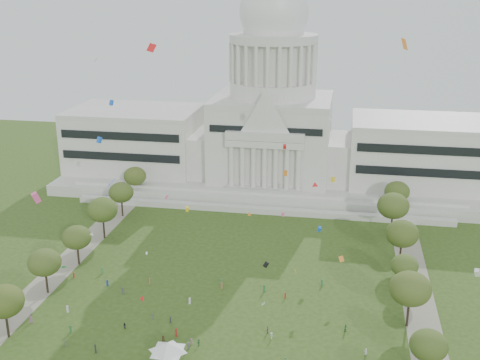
# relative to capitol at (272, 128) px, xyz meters

# --- Properties ---
(ground) EXTENTS (400.00, 400.00, 0.00)m
(ground) POSITION_rel_capitol_xyz_m (0.00, -113.59, -22.30)
(ground) COLOR #314A17
(ground) RESTS_ON ground
(capitol) EXTENTS (160.00, 64.50, 91.30)m
(capitol) POSITION_rel_capitol_xyz_m (0.00, 0.00, 0.00)
(capitol) COLOR beige
(capitol) RESTS_ON ground
(path_left) EXTENTS (8.00, 160.00, 0.04)m
(path_left) POSITION_rel_capitol_xyz_m (-48.00, -83.59, -22.28)
(path_left) COLOR gray
(path_left) RESTS_ON ground
(path_right) EXTENTS (8.00, 160.00, 0.04)m
(path_right) POSITION_rel_capitol_xyz_m (48.00, -83.59, -22.28)
(path_right) COLOR gray
(path_right) RESTS_ON ground
(row_tree_l_1) EXTENTS (8.86, 8.86, 12.59)m
(row_tree_l_1) POSITION_rel_capitol_xyz_m (-44.07, -116.55, -13.34)
(row_tree_l_1) COLOR black
(row_tree_l_1) RESTS_ON ground
(row_tree_r_1) EXTENTS (7.58, 7.58, 10.78)m
(row_tree_r_1) POSITION_rel_capitol_xyz_m (46.22, -115.34, -14.64)
(row_tree_r_1) COLOR black
(row_tree_r_1) RESTS_ON ground
(row_tree_l_2) EXTENTS (8.42, 8.42, 11.97)m
(row_tree_l_2) POSITION_rel_capitol_xyz_m (-45.04, -96.29, -13.79)
(row_tree_l_2) COLOR black
(row_tree_l_2) RESTS_ON ground
(row_tree_r_2) EXTENTS (9.55, 9.55, 13.58)m
(row_tree_r_2) POSITION_rel_capitol_xyz_m (44.17, -96.15, -12.64)
(row_tree_r_2) COLOR black
(row_tree_r_2) RESTS_ON ground
(row_tree_l_3) EXTENTS (8.12, 8.12, 11.55)m
(row_tree_l_3) POSITION_rel_capitol_xyz_m (-44.09, -79.67, -14.09)
(row_tree_l_3) COLOR black
(row_tree_l_3) RESTS_ON ground
(row_tree_r_3) EXTENTS (7.01, 7.01, 9.98)m
(row_tree_r_3) POSITION_rel_capitol_xyz_m (44.40, -79.10, -15.21)
(row_tree_r_3) COLOR black
(row_tree_r_3) RESTS_ON ground
(row_tree_l_4) EXTENTS (9.29, 9.29, 13.21)m
(row_tree_l_4) POSITION_rel_capitol_xyz_m (-44.08, -61.17, -12.90)
(row_tree_l_4) COLOR black
(row_tree_l_4) RESTS_ON ground
(row_tree_r_4) EXTENTS (9.19, 9.19, 13.06)m
(row_tree_r_4) POSITION_rel_capitol_xyz_m (44.76, -63.55, -13.01)
(row_tree_r_4) COLOR black
(row_tree_r_4) RESTS_ON ground
(row_tree_l_5) EXTENTS (8.33, 8.33, 11.85)m
(row_tree_l_5) POSITION_rel_capitol_xyz_m (-45.22, -42.58, -13.88)
(row_tree_l_5) COLOR black
(row_tree_l_5) RESTS_ON ground
(row_tree_r_5) EXTENTS (9.82, 9.82, 13.96)m
(row_tree_r_5) POSITION_rel_capitol_xyz_m (43.49, -43.40, -12.37)
(row_tree_r_5) COLOR black
(row_tree_r_5) RESTS_ON ground
(row_tree_l_6) EXTENTS (8.19, 8.19, 11.64)m
(row_tree_l_6) POSITION_rel_capitol_xyz_m (-46.87, -24.45, -14.02)
(row_tree_l_6) COLOR black
(row_tree_l_6) RESTS_ON ground
(row_tree_r_6) EXTENTS (8.42, 8.42, 11.97)m
(row_tree_r_6) POSITION_rel_capitol_xyz_m (45.96, -25.46, -13.79)
(row_tree_r_6) COLOR black
(row_tree_r_6) RESTS_ON ground
(event_tent) EXTENTS (8.65, 8.65, 4.71)m
(event_tent) POSITION_rel_capitol_xyz_m (-6.11, -119.23, -18.64)
(event_tent) COLOR #4C4C4C
(event_tent) RESTS_ON ground
(person_0) EXTENTS (0.88, 0.89, 1.55)m
(person_0) POSITION_rel_capitol_xyz_m (34.63, -109.34, -21.52)
(person_0) COLOR silver
(person_0) RESTS_ON ground
(person_2) EXTENTS (1.02, 0.95, 1.80)m
(person_2) POSITION_rel_capitol_xyz_m (30.31, -101.03, -21.40)
(person_2) COLOR #33723F
(person_2) RESTS_ON ground
(person_3) EXTENTS (0.88, 1.18, 1.64)m
(person_3) POSITION_rel_capitol_xyz_m (14.02, -106.98, -21.48)
(person_3) COLOR silver
(person_3) RESTS_ON ground
(person_4) EXTENTS (0.75, 1.10, 1.71)m
(person_4) POSITION_rel_capitol_xyz_m (-1.25, -112.43, -21.44)
(person_4) COLOR #33723F
(person_4) RESTS_ON ground
(person_5) EXTENTS (1.80, 1.69, 1.91)m
(person_5) POSITION_rel_capitol_xyz_m (-9.19, -112.76, -21.34)
(person_5) COLOR olive
(person_5) RESTS_ON ground
(person_8) EXTENTS (0.78, 0.53, 1.51)m
(person_8) POSITION_rel_capitol_xyz_m (-19.65, -108.74, -21.54)
(person_8) COLOR #26262B
(person_8) RESTS_ON ground
(person_10) EXTENTS (0.87, 1.15, 1.74)m
(person_10) POSITION_rel_capitol_xyz_m (12.87, -104.80, -21.43)
(person_10) COLOR #994C8C
(person_10) RESTS_ON ground
(distant_crowd) EXTENTS (66.45, 39.33, 1.95)m
(distant_crowd) POSITION_rel_capitol_xyz_m (-14.35, -98.92, -21.43)
(distant_crowd) COLOR #994C8C
(distant_crowd) RESTS_ON ground
(kite_swarm) EXTENTS (99.23, 94.11, 62.12)m
(kite_swarm) POSITION_rel_capitol_xyz_m (-2.22, -107.47, 9.48)
(kite_swarm) COLOR white
(kite_swarm) RESTS_ON ground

